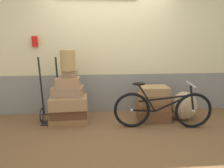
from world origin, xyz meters
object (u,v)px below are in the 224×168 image
suitcase_9 (154,90)px  suitcase_7 (153,106)px  suitcase_6 (153,114)px  burlap_sack (184,106)px  suitcase_0 (69,119)px  suitcase_4 (68,82)px  wicker_basket (68,60)px  suitcase_8 (154,98)px  suitcase_1 (69,112)px  luggage_trolley (51,107)px  suitcase_5 (70,74)px  suitcase_2 (69,102)px  suitcase_3 (68,91)px  bicycle (162,109)px

suitcase_9 → suitcase_7: bearing=-119.5°
suitcase_6 → burlap_sack: 0.61m
suitcase_0 → suitcase_4: size_ratio=1.68×
suitcase_6 → wicker_basket: (-1.59, -0.00, 1.07)m
suitcase_9 → burlap_sack: bearing=-4.7°
suitcase_7 → burlap_sack: (0.60, -0.02, -0.00)m
suitcase_8 → suitcase_1: bearing=177.3°
suitcase_4 → suitcase_7: suitcase_4 is taller
suitcase_0 → suitcase_6: suitcase_6 is taller
luggage_trolley → suitcase_5: bearing=-6.3°
suitcase_1 → suitcase_2: 0.20m
suitcase_4 → burlap_sack: bearing=-1.0°
suitcase_2 → suitcase_5: 0.53m
suitcase_6 → suitcase_9: suitcase_9 is taller
suitcase_1 → burlap_sack: burlap_sack is taller
suitcase_2 → suitcase_7: bearing=-2.3°
suitcase_1 → suitcase_8: size_ratio=1.20×
suitcase_4 → luggage_trolley: size_ratio=0.34×
suitcase_8 → luggage_trolley: 1.95m
suitcase_4 → suitcase_5: bearing=38.5°
suitcase_2 → suitcase_8: (1.59, -0.00, 0.04)m
suitcase_3 → suitcase_5: bearing=9.2°
suitcase_0 → suitcase_3: 0.54m
suitcase_3 → suitcase_7: bearing=3.3°
suitcase_5 → suitcase_2: bearing=-121.9°
suitcase_5 → suitcase_8: (1.56, -0.06, -0.49)m
suitcase_1 → suitcase_3: (-0.02, 0.02, 0.39)m
suitcase_9 → wicker_basket: 1.69m
suitcase_2 → suitcase_3: (-0.02, 0.05, 0.20)m
suitcase_6 → suitcase_0: bearing=-175.9°
suitcase_4 → suitcase_9: bearing=0.6°
suitcase_0 → burlap_sack: 2.20m
suitcase_6 → burlap_sack: burlap_sack is taller
suitcase_0 → suitcase_4: (0.00, 0.00, 0.71)m
suitcase_8 → bicycle: (0.06, -0.34, -0.10)m
suitcase_1 → suitcase_6: 1.61m
suitcase_2 → suitcase_3: size_ratio=1.23×
luggage_trolley → suitcase_4: bearing=-11.4°
suitcase_0 → suitcase_5: size_ratio=2.68×
suitcase_6 → suitcase_7: suitcase_7 is taller
suitcase_0 → bicycle: size_ratio=0.42×
suitcase_1 → suitcase_2: suitcase_2 is taller
suitcase_1 → suitcase_4: size_ratio=1.58×
suitcase_1 → luggage_trolley: 0.37m
suitcase_2 → suitcase_6: suitcase_2 is taller
suitcase_2 → suitcase_7: 1.59m
suitcase_1 → suitcase_6: suitcase_1 is taller
suitcase_9 → bicycle: (0.04, -0.39, -0.25)m
luggage_trolley → suitcase_7: bearing=-2.7°
suitcase_2 → suitcase_7: suitcase_2 is taller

